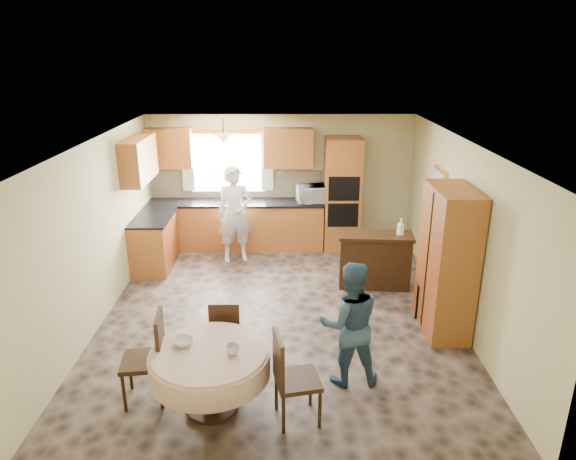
% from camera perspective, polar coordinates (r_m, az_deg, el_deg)
% --- Properties ---
extents(floor, '(5.00, 6.00, 0.01)m').
position_cam_1_polar(floor, '(7.53, -0.95, -9.42)').
color(floor, brown).
rests_on(floor, ground).
extents(ceiling, '(5.00, 6.00, 0.01)m').
position_cam_1_polar(ceiling, '(6.68, -1.07, 9.68)').
color(ceiling, white).
rests_on(ceiling, wall_back).
extents(wall_back, '(5.00, 0.02, 2.50)m').
position_cam_1_polar(wall_back, '(9.88, -0.83, 5.52)').
color(wall_back, tan).
rests_on(wall_back, floor).
extents(wall_front, '(5.00, 0.02, 2.50)m').
position_cam_1_polar(wall_front, '(4.31, -1.43, -14.22)').
color(wall_front, tan).
rests_on(wall_front, floor).
extents(wall_left, '(0.02, 6.00, 2.50)m').
position_cam_1_polar(wall_left, '(7.47, -20.57, -0.46)').
color(wall_left, tan).
rests_on(wall_left, floor).
extents(wall_right, '(0.02, 6.00, 2.50)m').
position_cam_1_polar(wall_right, '(7.41, 18.71, -0.38)').
color(wall_right, tan).
rests_on(wall_right, floor).
extents(window, '(1.40, 0.03, 1.10)m').
position_cam_1_polar(window, '(9.84, -6.72, 7.43)').
color(window, white).
rests_on(window, wall_back).
extents(curtain_left, '(0.22, 0.02, 1.15)m').
position_cam_1_polar(curtain_left, '(9.89, -11.12, 7.56)').
color(curtain_left, white).
rests_on(curtain_left, wall_back).
extents(curtain_right, '(0.22, 0.02, 1.15)m').
position_cam_1_polar(curtain_right, '(9.72, -2.33, 7.70)').
color(curtain_right, white).
rests_on(curtain_right, wall_back).
extents(base_cab_back, '(3.30, 0.60, 0.88)m').
position_cam_1_polar(base_cab_back, '(9.86, -5.76, 0.50)').
color(base_cab_back, '#D08137').
rests_on(base_cab_back, floor).
extents(counter_back, '(3.30, 0.64, 0.04)m').
position_cam_1_polar(counter_back, '(9.72, -5.85, 3.06)').
color(counter_back, black).
rests_on(counter_back, base_cab_back).
extents(base_cab_left, '(0.60, 1.20, 0.88)m').
position_cam_1_polar(base_cab_left, '(9.26, -14.61, -1.35)').
color(base_cab_left, '#D08137').
rests_on(base_cab_left, floor).
extents(counter_left, '(0.64, 1.20, 0.04)m').
position_cam_1_polar(counter_left, '(9.11, -14.85, 1.35)').
color(counter_left, black).
rests_on(counter_left, base_cab_left).
extents(backsplash, '(3.30, 0.02, 0.55)m').
position_cam_1_polar(backsplash, '(9.93, -5.76, 5.08)').
color(backsplash, beige).
rests_on(backsplash, wall_back).
extents(wall_cab_left, '(0.85, 0.33, 0.72)m').
position_cam_1_polar(wall_cab_left, '(9.81, -13.06, 8.87)').
color(wall_cab_left, '#C46F31').
rests_on(wall_cab_left, wall_back).
extents(wall_cab_right, '(0.90, 0.33, 0.72)m').
position_cam_1_polar(wall_cab_right, '(9.58, 0.06, 9.12)').
color(wall_cab_right, '#C46F31').
rests_on(wall_cab_right, wall_back).
extents(wall_cab_side, '(0.33, 1.20, 0.72)m').
position_cam_1_polar(wall_cab_side, '(8.89, -16.26, 7.53)').
color(wall_cab_side, '#C46F31').
rests_on(wall_cab_side, wall_left).
extents(oven_tower, '(0.66, 0.62, 2.12)m').
position_cam_1_polar(oven_tower, '(9.69, 6.00, 3.97)').
color(oven_tower, '#D08137').
rests_on(oven_tower, floor).
extents(oven_upper, '(0.56, 0.01, 0.45)m').
position_cam_1_polar(oven_upper, '(9.33, 6.24, 4.57)').
color(oven_upper, black).
rests_on(oven_upper, oven_tower).
extents(oven_lower, '(0.56, 0.01, 0.45)m').
position_cam_1_polar(oven_lower, '(9.47, 6.13, 1.65)').
color(oven_lower, black).
rests_on(oven_lower, oven_tower).
extents(pendant, '(0.36, 0.36, 0.18)m').
position_cam_1_polar(pendant, '(9.27, -7.16, 9.94)').
color(pendant, beige).
rests_on(pendant, ceiling).
extents(sideboard, '(1.20, 0.58, 0.83)m').
position_cam_1_polar(sideboard, '(8.35, 9.57, -3.49)').
color(sideboard, '#3D2710').
rests_on(sideboard, floor).
extents(space_heater, '(0.43, 0.35, 0.51)m').
position_cam_1_polar(space_heater, '(7.65, 15.45, -7.52)').
color(space_heater, black).
rests_on(space_heater, floor).
extents(cupboard, '(0.52, 1.04, 1.99)m').
position_cam_1_polar(cupboard, '(7.09, 17.26, -3.35)').
color(cupboard, '#D08137').
rests_on(cupboard, floor).
extents(dining_table, '(1.25, 1.25, 0.71)m').
position_cam_1_polar(dining_table, '(5.56, -8.66, -14.52)').
color(dining_table, '#3D2710').
rests_on(dining_table, floor).
extents(chair_left, '(0.49, 0.49, 1.03)m').
position_cam_1_polar(chair_left, '(5.83, -15.05, -13.08)').
color(chair_left, '#3D2710').
rests_on(chair_left, floor).
extents(chair_back, '(0.38, 0.38, 0.87)m').
position_cam_1_polar(chair_back, '(6.28, -6.96, -10.88)').
color(chair_back, '#3D2710').
rests_on(chair_back, floor).
extents(chair_right, '(0.52, 0.52, 1.00)m').
position_cam_1_polar(chair_right, '(5.36, 0.19, -15.69)').
color(chair_right, '#3D2710').
rests_on(chair_right, floor).
extents(framed_picture, '(0.06, 0.58, 0.48)m').
position_cam_1_polar(framed_picture, '(8.27, 16.47, 4.98)').
color(framed_picture, gold).
rests_on(framed_picture, wall_right).
extents(microwave, '(0.62, 0.46, 0.32)m').
position_cam_1_polar(microwave, '(9.60, 2.70, 4.03)').
color(microwave, silver).
rests_on(microwave, counter_back).
extents(person_sink, '(0.71, 0.55, 1.73)m').
position_cam_1_polar(person_sink, '(9.14, -5.91, 1.74)').
color(person_sink, silver).
rests_on(person_sink, floor).
extents(person_dining, '(0.76, 0.61, 1.48)m').
position_cam_1_polar(person_dining, '(5.87, 6.83, -10.29)').
color(person_dining, '#345071').
rests_on(person_dining, floor).
extents(bowl_sideboard, '(0.29, 0.29, 0.06)m').
position_cam_1_polar(bowl_sideboard, '(8.14, 7.93, -0.64)').
color(bowl_sideboard, '#B2B2B2').
rests_on(bowl_sideboard, sideboard).
extents(bottle_sideboard, '(0.12, 0.12, 0.31)m').
position_cam_1_polar(bottle_sideboard, '(8.22, 12.41, 0.20)').
color(bottle_sideboard, silver).
rests_on(bottle_sideboard, sideboard).
extents(cup_table, '(0.17, 0.17, 0.10)m').
position_cam_1_polar(cup_table, '(5.37, -6.18, -13.06)').
color(cup_table, '#B2B2B2').
rests_on(cup_table, dining_table).
extents(bowl_table, '(0.26, 0.26, 0.07)m').
position_cam_1_polar(bowl_table, '(5.60, -11.59, -12.09)').
color(bowl_table, '#B2B2B2').
rests_on(bowl_table, dining_table).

